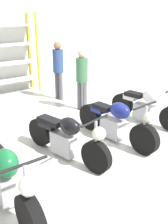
% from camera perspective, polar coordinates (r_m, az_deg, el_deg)
% --- Properties ---
extents(ground_plane, '(30.00, 30.00, 0.00)m').
position_cam_1_polar(ground_plane, '(4.96, 2.96, -8.86)').
color(ground_plane, silver).
extents(motorcycle_green, '(0.56, 2.15, 1.01)m').
position_cam_1_polar(motorcycle_green, '(3.64, -17.50, -14.06)').
color(motorcycle_green, black).
rests_on(motorcycle_green, ground_plane).
extents(motorcycle_black, '(0.65, 2.02, 0.94)m').
position_cam_1_polar(motorcycle_black, '(4.58, -4.16, -5.82)').
color(motorcycle_black, black).
rests_on(motorcycle_black, ground_plane).
extents(motorcycle_blue, '(0.66, 2.11, 0.98)m').
position_cam_1_polar(motorcycle_blue, '(5.24, 7.12, -2.37)').
color(motorcycle_blue, black).
rests_on(motorcycle_blue, ground_plane).
extents(motorcycle_white, '(0.73, 2.00, 1.00)m').
position_cam_1_polar(motorcycle_white, '(6.26, 14.20, 1.34)').
color(motorcycle_white, black).
rests_on(motorcycle_white, ground_plane).
extents(person_browsing, '(0.36, 0.36, 1.78)m').
position_cam_1_polar(person_browsing, '(7.78, -5.92, 10.43)').
color(person_browsing, '#595960').
rests_on(person_browsing, ground_plane).
extents(person_near_rack, '(0.38, 0.38, 1.67)m').
position_cam_1_polar(person_near_rack, '(6.79, -0.47, 8.33)').
color(person_near_rack, '#595960').
rests_on(person_near_rack, ground_plane).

